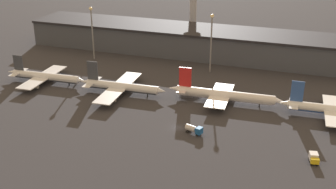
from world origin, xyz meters
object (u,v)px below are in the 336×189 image
(service_vehicle_0, at_px, (314,158))
(airplane_2, at_px, (224,95))
(service_vehicle_1, at_px, (194,129))
(airplane_1, at_px, (121,87))
(airplane_0, at_px, (45,77))

(service_vehicle_0, bearing_deg, airplane_2, -146.54)
(service_vehicle_1, bearing_deg, airplane_1, 166.89)
(airplane_1, relative_size, service_vehicle_0, 7.94)
(airplane_0, bearing_deg, airplane_2, 0.80)
(service_vehicle_1, bearing_deg, airplane_2, 100.99)
(airplane_1, xyz_separation_m, airplane_2, (43.84, 5.22, 0.19))
(airplane_0, bearing_deg, service_vehicle_1, -20.30)
(service_vehicle_1, bearing_deg, airplane_0, -178.80)
(airplane_2, distance_m, service_vehicle_0, 50.99)
(airplane_0, xyz_separation_m, airplane_2, (82.30, 5.27, 0.30))
(airplane_2, xyz_separation_m, service_vehicle_0, (36.53, -35.53, -1.72))
(airplane_0, height_order, service_vehicle_0, airplane_0)
(airplane_0, height_order, service_vehicle_1, airplane_0)
(service_vehicle_0, bearing_deg, airplane_1, -123.00)
(airplane_1, bearing_deg, service_vehicle_0, -23.53)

